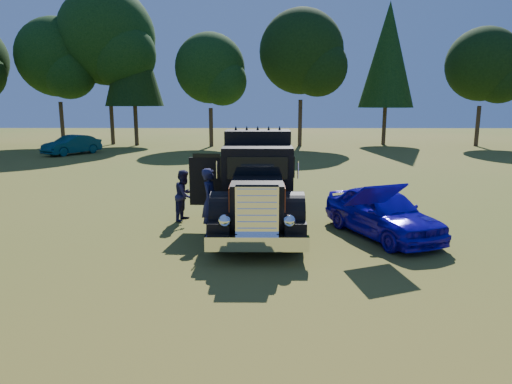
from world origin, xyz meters
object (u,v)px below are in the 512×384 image
at_px(spectator_near, 210,201).
at_px(spectator_far, 184,195).
at_px(hotrod_coupe, 382,212).
at_px(diamond_t_truck, 257,188).
at_px(distant_teal_car, 72,145).

bearing_deg(spectator_near, spectator_far, 38.94).
bearing_deg(hotrod_coupe, diamond_t_truck, 167.26).
bearing_deg(distant_teal_car, diamond_t_truck, -24.10).
xyz_separation_m(hotrod_coupe, spectator_far, (-6.08, 1.84, 0.12)).
bearing_deg(distant_teal_car, spectator_far, -27.67).
bearing_deg(distant_teal_car, spectator_near, -27.56).
bearing_deg(diamond_t_truck, hotrod_coupe, -12.74).
bearing_deg(diamond_t_truck, distant_teal_car, 124.40).
xyz_separation_m(hotrod_coupe, spectator_near, (-5.04, 0.20, 0.27)).
distance_m(spectator_far, distant_teal_car, 22.93).
xyz_separation_m(spectator_near, spectator_far, (-1.03, 1.64, -0.14)).
height_order(spectator_near, spectator_far, spectator_near).
bearing_deg(spectator_near, hotrod_coupe, -85.58).
relative_size(hotrod_coupe, distant_teal_car, 1.03).
xyz_separation_m(diamond_t_truck, spectator_far, (-2.43, 1.02, -0.43)).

